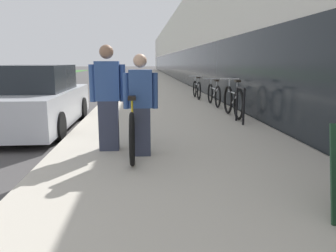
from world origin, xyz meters
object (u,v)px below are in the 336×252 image
object	(u,v)px
cruiser_bike_farthest	(197,89)
parked_sedan_curbside	(35,100)
tandem_bicycle	(133,126)
bike_rack_hoop	(240,101)
cruiser_bike_nearest	(233,101)
person_bystander	(108,98)
person_rider	(141,105)
cruiser_bike_middle	(214,94)

from	to	relation	value
cruiser_bike_farthest	parked_sedan_curbside	xyz separation A→B (m)	(-4.66, -4.85, 0.16)
tandem_bicycle	bike_rack_hoop	world-z (taller)	tandem_bicycle
tandem_bicycle	bike_rack_hoop	bearing A→B (deg)	42.72
tandem_bicycle	cruiser_bike_nearest	xyz separation A→B (m)	(2.52, 3.13, 0.01)
person_bystander	cruiser_bike_farthest	world-z (taller)	person_bystander
person_rider	bike_rack_hoop	xyz separation A→B (m)	(2.31, 2.53, -0.26)
tandem_bicycle	cruiser_bike_nearest	bearing A→B (deg)	51.23
cruiser_bike_middle	cruiser_bike_farthest	bearing A→B (deg)	95.40
cruiser_bike_farthest	person_bystander	bearing A→B (deg)	-109.87
tandem_bicycle	cruiser_bike_middle	bearing A→B (deg)	65.05
bike_rack_hoop	parked_sedan_curbside	xyz separation A→B (m)	(-4.79, 0.43, 0.01)
person_rider	cruiser_bike_middle	distance (m)	6.15
tandem_bicycle	person_bystander	bearing A→B (deg)	169.92
parked_sedan_curbside	bike_rack_hoop	bearing A→B (deg)	-5.11
cruiser_bike_farthest	person_rider	bearing A→B (deg)	-105.55
person_rider	cruiser_bike_middle	xyz separation A→B (m)	(2.38, 5.66, -0.40)
bike_rack_hoop	cruiser_bike_nearest	bearing A→B (deg)	84.85
person_rider	bike_rack_hoop	distance (m)	3.44
tandem_bicycle	person_bystander	xyz separation A→B (m)	(-0.40, 0.07, 0.45)
person_rider	person_bystander	distance (m)	0.63
person_rider	cruiser_bike_nearest	xyz separation A→B (m)	(2.39, 3.41, -0.36)
tandem_bicycle	parked_sedan_curbside	xyz separation A→B (m)	(-2.36, 2.68, 0.13)
cruiser_bike_middle	cruiser_bike_nearest	bearing A→B (deg)	-89.64
person_bystander	cruiser_bike_nearest	world-z (taller)	person_bystander
cruiser_bike_farthest	parked_sedan_curbside	bearing A→B (deg)	-133.83
cruiser_bike_nearest	person_rider	bearing A→B (deg)	-125.01
person_bystander	parked_sedan_curbside	distance (m)	3.28
person_rider	cruiser_bike_nearest	size ratio (longest dim) A/B	0.86
bike_rack_hoop	cruiser_bike_farthest	xyz separation A→B (m)	(-0.14, 5.28, -0.15)
cruiser_bike_middle	parked_sedan_curbside	size ratio (longest dim) A/B	0.41
cruiser_bike_middle	parked_sedan_curbside	bearing A→B (deg)	-150.95
tandem_bicycle	cruiser_bike_farthest	size ratio (longest dim) A/B	1.44
person_rider	cruiser_bike_nearest	world-z (taller)	person_rider
cruiser_bike_nearest	cruiser_bike_middle	size ratio (longest dim) A/B	0.98
cruiser_bike_farthest	parked_sedan_curbside	size ratio (longest dim) A/B	0.37
person_bystander	bike_rack_hoop	xyz separation A→B (m)	(2.83, 2.18, -0.33)
tandem_bicycle	person_bystander	size ratio (longest dim) A/B	1.41
person_bystander	person_rider	bearing A→B (deg)	-34.16
person_rider	cruiser_bike_farthest	size ratio (longest dim) A/B	0.93
cruiser_bike_middle	cruiser_bike_farthest	distance (m)	2.16
person_bystander	cruiser_bike_nearest	size ratio (longest dim) A/B	0.94
bike_rack_hoop	cruiser_bike_nearest	distance (m)	0.89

